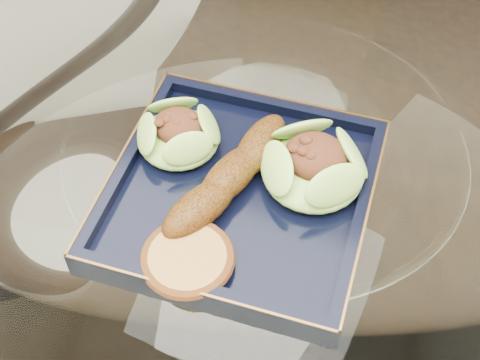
% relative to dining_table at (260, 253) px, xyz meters
% --- Properties ---
extents(dining_table, '(1.13, 1.13, 0.77)m').
position_rel_dining_table_xyz_m(dining_table, '(0.00, 0.00, 0.00)').
color(dining_table, white).
rests_on(dining_table, ground).
extents(dining_chair, '(0.55, 0.55, 1.05)m').
position_rel_dining_table_xyz_m(dining_chair, '(-0.01, 0.43, -0.01)').
color(dining_chair, '#321E10').
rests_on(dining_chair, ground).
extents(navy_plate, '(0.30, 0.30, 0.02)m').
position_rel_dining_table_xyz_m(navy_plate, '(-0.01, -0.05, 0.17)').
color(navy_plate, black).
rests_on(navy_plate, dining_table).
extents(lettuce_wrap_left, '(0.11, 0.11, 0.03)m').
position_rel_dining_table_xyz_m(lettuce_wrap_left, '(-0.10, -0.01, 0.20)').
color(lettuce_wrap_left, '#55912A').
rests_on(lettuce_wrap_left, navy_plate).
extents(lettuce_wrap_right, '(0.14, 0.14, 0.04)m').
position_rel_dining_table_xyz_m(lettuce_wrap_right, '(0.06, -0.00, 0.20)').
color(lettuce_wrap_right, '#68A530').
rests_on(lettuce_wrap_right, navy_plate).
extents(roasted_plantain, '(0.08, 0.19, 0.04)m').
position_rel_dining_table_xyz_m(roasted_plantain, '(-0.02, -0.04, 0.20)').
color(roasted_plantain, '#5C3209').
rests_on(roasted_plantain, navy_plate).
extents(crumb_patty, '(0.11, 0.11, 0.02)m').
position_rel_dining_table_xyz_m(crumb_patty, '(-0.02, -0.15, 0.19)').
color(crumb_patty, '#A47836').
rests_on(crumb_patty, navy_plate).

